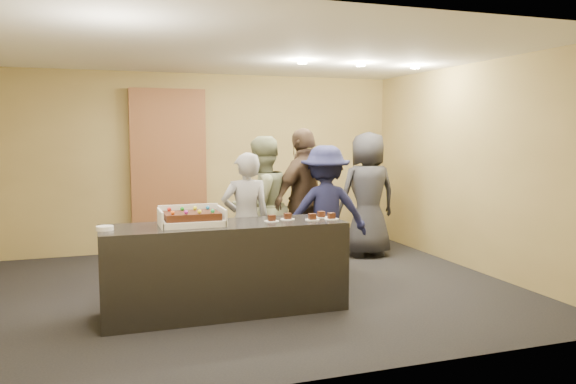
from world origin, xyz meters
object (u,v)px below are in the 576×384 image
object	(u,v)px
storage_cabinet	(169,171)
plate_stack	(105,228)
person_sage_man	(261,206)
person_brown_extra	(305,201)
person_navy_man	(325,212)
serving_counter	(225,268)
cake_box	(191,221)
person_dark_suit	(368,194)
sheet_cake	(192,215)
person_server_grey	(246,221)

from	to	relation	value
storage_cabinet	plate_stack	bearing A→B (deg)	-107.04
person_sage_man	person_brown_extra	size ratio (longest dim) A/B	0.95
person_navy_man	person_brown_extra	world-z (taller)	person_brown_extra
serving_counter	cake_box	world-z (taller)	cake_box
plate_stack	storage_cabinet	bearing A→B (deg)	72.96
serving_counter	person_dark_suit	world-z (taller)	person_dark_suit
cake_box	person_dark_suit	world-z (taller)	person_dark_suit
cake_box	sheet_cake	bearing A→B (deg)	-90.84
storage_cabinet	person_sage_man	distance (m)	2.09
storage_cabinet	cake_box	bearing A→B (deg)	-92.97
person_dark_suit	person_sage_man	bearing A→B (deg)	18.43
storage_cabinet	cake_box	distance (m)	3.14
plate_stack	person_sage_man	size ratio (longest dim) A/B	0.09
sheet_cake	person_navy_man	world-z (taller)	person_navy_man
cake_box	person_sage_man	xyz separation A→B (m)	(1.08, 1.28, -0.06)
person_server_grey	person_sage_man	xyz separation A→B (m)	(0.33, 0.50, 0.09)
person_server_grey	person_navy_man	size ratio (longest dim) A/B	0.96
sheet_cake	person_dark_suit	distance (m)	3.42
person_sage_man	person_navy_man	size ratio (longest dim) A/B	1.07
person_navy_man	person_server_grey	bearing A→B (deg)	17.50
cake_box	sheet_cake	world-z (taller)	cake_box
plate_stack	person_server_grey	xyz separation A→B (m)	(1.56, 0.82, -0.13)
storage_cabinet	person_brown_extra	xyz separation A→B (m)	(1.50, -1.85, -0.30)
serving_counter	person_server_grey	xyz separation A→B (m)	(0.43, 0.80, 0.34)
plate_stack	person_navy_man	bearing A→B (deg)	20.03
person_server_grey	sheet_cake	bearing A→B (deg)	47.82
person_brown_extra	person_server_grey	bearing A→B (deg)	-0.36
serving_counter	sheet_cake	bearing A→B (deg)	-179.92
storage_cabinet	person_navy_man	distance (m)	2.78
serving_counter	person_brown_extra	distance (m)	1.92
person_navy_man	serving_counter	bearing A→B (deg)	42.95
person_navy_man	sheet_cake	bearing A→B (deg)	37.99
person_navy_man	cake_box	bearing A→B (deg)	37.41
person_server_grey	person_dark_suit	xyz separation A→B (m)	(2.10, 1.08, 0.12)
storage_cabinet	person_dark_suit	world-z (taller)	storage_cabinet
sheet_cake	person_dark_suit	bearing A→B (deg)	33.43
person_sage_man	person_navy_man	distance (m)	0.81
plate_stack	person_brown_extra	size ratio (longest dim) A/B	0.09
person_sage_man	person_dark_suit	distance (m)	1.87
sheet_cake	person_navy_man	size ratio (longest dim) A/B	0.32
person_server_grey	person_dark_suit	size ratio (longest dim) A/B	0.87
cake_box	person_dark_suit	xyz separation A→B (m)	(2.86, 1.86, -0.04)
cake_box	plate_stack	world-z (taller)	cake_box
person_sage_man	person_dark_suit	world-z (taller)	person_dark_suit
person_server_grey	person_brown_extra	distance (m)	1.05
sheet_cake	storage_cabinet	bearing A→B (deg)	87.04
storage_cabinet	person_sage_man	size ratio (longest dim) A/B	1.39
storage_cabinet	person_server_grey	bearing A→B (deg)	-75.87
sheet_cake	person_brown_extra	bearing A→B (deg)	37.93
storage_cabinet	plate_stack	size ratio (longest dim) A/B	15.45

